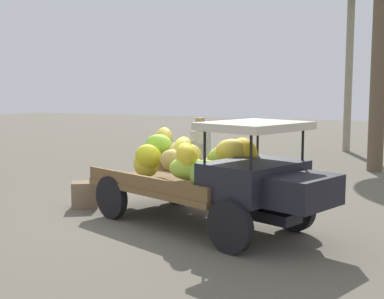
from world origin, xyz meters
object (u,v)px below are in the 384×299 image
(truck, at_px, (213,173))
(wooden_crate, at_px, (85,195))
(loose_banana_bunch, at_px, (230,188))
(farmer, at_px, (200,152))

(truck, relative_size, wooden_crate, 9.25)
(loose_banana_bunch, bearing_deg, truck, -75.13)
(truck, height_order, wooden_crate, truck)
(wooden_crate, relative_size, loose_banana_bunch, 0.93)
(truck, xyz_separation_m, farmer, (-1.27, 2.27, 0.03))
(truck, height_order, loose_banana_bunch, truck)
(farmer, distance_m, wooden_crate, 2.62)
(truck, relative_size, loose_banana_bunch, 8.57)
(farmer, bearing_deg, loose_banana_bunch, 126.87)
(truck, xyz_separation_m, loose_banana_bunch, (-0.67, 2.54, -0.76))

